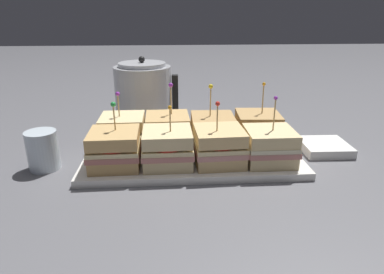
% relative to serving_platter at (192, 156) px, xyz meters
% --- Properties ---
extents(ground_plane, '(6.00, 6.00, 0.00)m').
position_rel_serving_platter_xyz_m(ground_plane, '(0.00, 0.00, -0.01)').
color(ground_plane, slate).
extents(serving_platter, '(0.53, 0.27, 0.02)m').
position_rel_serving_platter_xyz_m(serving_platter, '(0.00, 0.00, 0.00)').
color(serving_platter, white).
rests_on(serving_platter, ground_plane).
extents(sandwich_front_far_left, '(0.12, 0.12, 0.15)m').
position_rel_serving_platter_xyz_m(sandwich_front_far_left, '(-0.18, -0.06, 0.05)').
color(sandwich_front_far_left, tan).
rests_on(sandwich_front_far_left, serving_platter).
extents(sandwich_front_center_left, '(0.12, 0.12, 0.14)m').
position_rel_serving_platter_xyz_m(sandwich_front_center_left, '(-0.06, -0.06, 0.05)').
color(sandwich_front_center_left, beige).
rests_on(sandwich_front_center_left, serving_platter).
extents(sandwich_front_center_right, '(0.12, 0.12, 0.15)m').
position_rel_serving_platter_xyz_m(sandwich_front_center_right, '(0.06, -0.06, 0.05)').
color(sandwich_front_center_right, '#DBB77A').
rests_on(sandwich_front_center_right, serving_platter).
extents(sandwich_front_far_right, '(0.12, 0.12, 0.16)m').
position_rel_serving_platter_xyz_m(sandwich_front_far_right, '(0.18, -0.06, 0.05)').
color(sandwich_front_far_right, beige).
rests_on(sandwich_front_far_right, serving_platter).
extents(sandwich_back_far_left, '(0.12, 0.12, 0.15)m').
position_rel_serving_platter_xyz_m(sandwich_back_far_left, '(-0.18, 0.06, 0.05)').
color(sandwich_back_far_left, beige).
rests_on(sandwich_back_far_left, serving_platter).
extents(sandwich_back_center_left, '(0.12, 0.12, 0.17)m').
position_rel_serving_platter_xyz_m(sandwich_back_center_left, '(-0.06, 0.06, 0.05)').
color(sandwich_back_center_left, tan).
rests_on(sandwich_back_center_left, serving_platter).
extents(sandwich_back_center_right, '(0.12, 0.12, 0.16)m').
position_rel_serving_platter_xyz_m(sandwich_back_center_right, '(0.06, 0.06, 0.05)').
color(sandwich_back_center_right, tan).
rests_on(sandwich_back_center_right, serving_platter).
extents(sandwich_back_far_right, '(0.12, 0.12, 0.16)m').
position_rel_serving_platter_xyz_m(sandwich_back_far_right, '(0.18, 0.06, 0.05)').
color(sandwich_back_far_right, tan).
rests_on(sandwich_back_far_right, serving_platter).
extents(kettle_steel, '(0.20, 0.18, 0.22)m').
position_rel_serving_platter_xyz_m(kettle_steel, '(-0.14, 0.31, 0.09)').
color(kettle_steel, '#B7BABF').
rests_on(kettle_steel, ground_plane).
extents(drinking_glass, '(0.07, 0.07, 0.09)m').
position_rel_serving_platter_xyz_m(drinking_glass, '(-0.35, -0.03, 0.04)').
color(drinking_glass, silver).
rests_on(drinking_glass, ground_plane).
extents(napkin_stack, '(0.12, 0.12, 0.02)m').
position_rel_serving_platter_xyz_m(napkin_stack, '(0.36, 0.03, 0.00)').
color(napkin_stack, white).
rests_on(napkin_stack, ground_plane).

